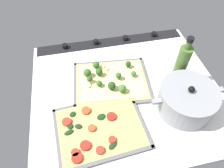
{
  "coord_description": "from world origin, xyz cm",
  "views": [
    {
      "loc": [
        17.51,
        52.17,
        69.76
      ],
      "look_at": [
        6.31,
        -0.51,
        4.53
      ],
      "focal_mm": 32.23,
      "sensor_mm": 36.0,
      "label": 1
    }
  ],
  "objects_px": {
    "broccoli_pizza": "(109,80)",
    "veggie_pizza_back": "(98,129)",
    "baking_tray_back": "(100,128)",
    "cooking_pot": "(186,100)",
    "oil_bottle": "(181,64)",
    "baking_tray_front": "(111,82)"
  },
  "relations": [
    {
      "from": "broccoli_pizza",
      "to": "baking_tray_front",
      "type": "bearing_deg",
      "value": 160.3
    },
    {
      "from": "broccoli_pizza",
      "to": "cooking_pot",
      "type": "relative_size",
      "value": 1.15
    },
    {
      "from": "baking_tray_back",
      "to": "veggie_pizza_back",
      "type": "xyz_separation_m",
      "value": [
        0.01,
        0.0,
        0.01
      ]
    },
    {
      "from": "cooking_pot",
      "to": "oil_bottle",
      "type": "relative_size",
      "value": 1.23
    },
    {
      "from": "broccoli_pizza",
      "to": "veggie_pizza_back",
      "type": "xyz_separation_m",
      "value": [
        0.09,
        0.22,
        -0.01
      ]
    },
    {
      "from": "oil_bottle",
      "to": "broccoli_pizza",
      "type": "bearing_deg",
      "value": -8.8
    },
    {
      "from": "baking_tray_front",
      "to": "cooking_pot",
      "type": "relative_size",
      "value": 1.24
    },
    {
      "from": "broccoli_pizza",
      "to": "cooking_pot",
      "type": "distance_m",
      "value": 0.33
    },
    {
      "from": "broccoli_pizza",
      "to": "baking_tray_back",
      "type": "distance_m",
      "value": 0.23
    },
    {
      "from": "cooking_pot",
      "to": "broccoli_pizza",
      "type": "bearing_deg",
      "value": -36.09
    },
    {
      "from": "baking_tray_front",
      "to": "broccoli_pizza",
      "type": "xyz_separation_m",
      "value": [
        0.01,
        -0.0,
        0.01
      ]
    },
    {
      "from": "baking_tray_front",
      "to": "broccoli_pizza",
      "type": "relative_size",
      "value": 1.08
    },
    {
      "from": "baking_tray_front",
      "to": "oil_bottle",
      "type": "relative_size",
      "value": 1.52
    },
    {
      "from": "baking_tray_front",
      "to": "broccoli_pizza",
      "type": "distance_m",
      "value": 0.02
    },
    {
      "from": "broccoli_pizza",
      "to": "veggie_pizza_back",
      "type": "bearing_deg",
      "value": 68.63
    },
    {
      "from": "baking_tray_front",
      "to": "cooking_pot",
      "type": "height_order",
      "value": "cooking_pot"
    },
    {
      "from": "baking_tray_front",
      "to": "oil_bottle",
      "type": "bearing_deg",
      "value": 171.53
    },
    {
      "from": "broccoli_pizza",
      "to": "baking_tray_back",
      "type": "xyz_separation_m",
      "value": [
        0.08,
        0.22,
        -0.01
      ]
    },
    {
      "from": "baking_tray_front",
      "to": "cooking_pot",
      "type": "xyz_separation_m",
      "value": [
        -0.26,
        0.19,
        0.05
      ]
    },
    {
      "from": "broccoli_pizza",
      "to": "baking_tray_back",
      "type": "bearing_deg",
      "value": 70.11
    },
    {
      "from": "cooking_pot",
      "to": "oil_bottle",
      "type": "xyz_separation_m",
      "value": [
        -0.03,
        -0.15,
        0.04
      ]
    },
    {
      "from": "baking_tray_back",
      "to": "oil_bottle",
      "type": "distance_m",
      "value": 0.43
    }
  ]
}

